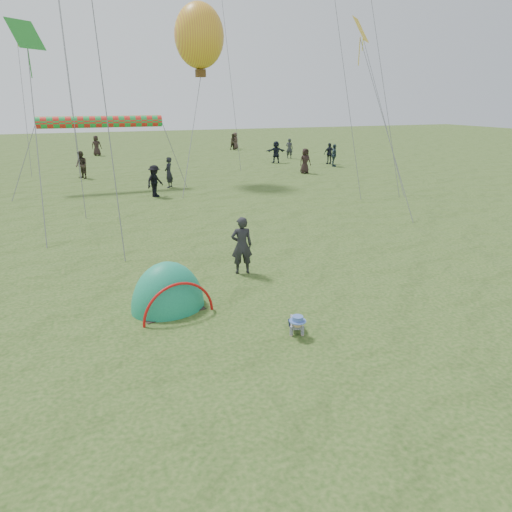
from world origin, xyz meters
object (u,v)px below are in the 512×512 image
object	(u,v)px
crawling_toddler	(296,322)
balloon_kite	(199,40)
standing_adult	(242,245)
popup_tent	(169,307)

from	to	relation	value
crawling_toddler	balloon_kite	xyz separation A→B (m)	(3.28, 20.39, 7.93)
standing_adult	balloon_kite	distance (m)	18.30
crawling_toddler	standing_adult	world-z (taller)	standing_adult
balloon_kite	crawling_toddler	bearing A→B (deg)	-99.15
crawling_toddler	popup_tent	xyz separation A→B (m)	(-2.40, 2.31, -0.26)
balloon_kite	popup_tent	bearing A→B (deg)	-107.46
popup_tent	balloon_kite	world-z (taller)	balloon_kite
popup_tent	standing_adult	bearing A→B (deg)	21.18
crawling_toddler	popup_tent	bearing A→B (deg)	155.18
popup_tent	standing_adult	world-z (taller)	standing_adult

